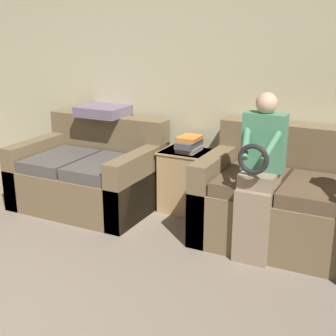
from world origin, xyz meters
The scene contains 7 objects.
wall_back centered at (0.00, 3.16, 1.27)m, with size 7.99×0.06×2.55m.
couch_main centered at (1.72, 2.68, 0.34)m, with size 1.88×0.93×0.93m.
couch_side centered at (-0.47, 2.63, 0.30)m, with size 1.33×0.96×0.85m.
child_left_seated centered at (1.33, 2.30, 0.70)m, with size 0.32×0.37×1.28m.
side_shelf centered at (0.49, 2.91, 0.31)m, with size 0.54×0.39×0.60m.
book_stack centered at (0.48, 2.91, 0.67)m, with size 0.19×0.30×0.14m.
throw_pillow centered at (-0.49, 2.97, 0.90)m, with size 0.47×0.47×0.10m.
Camera 1 is at (2.22, -0.98, 1.78)m, focal length 50.00 mm.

